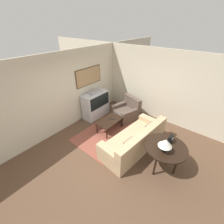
{
  "coord_description": "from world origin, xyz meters",
  "views": [
    {
      "loc": [
        -2.6,
        -2.12,
        3.49
      ],
      "look_at": [
        0.83,
        0.69,
        0.75
      ],
      "focal_mm": 24.0,
      "sensor_mm": 36.0,
      "label": 1
    }
  ],
  "objects_px": {
    "armchair": "(126,112)",
    "table_lamp": "(166,143)",
    "couch": "(135,141)",
    "console_table": "(166,148)",
    "coffee_table": "(110,121)",
    "mantel_clock": "(171,139)",
    "tv": "(96,104)"
  },
  "relations": [
    {
      "from": "armchair",
      "to": "table_lamp",
      "type": "height_order",
      "value": "table_lamp"
    },
    {
      "from": "couch",
      "to": "console_table",
      "type": "height_order",
      "value": "couch"
    },
    {
      "from": "couch",
      "to": "armchair",
      "type": "height_order",
      "value": "armchair"
    },
    {
      "from": "coffee_table",
      "to": "mantel_clock",
      "type": "xyz_separation_m",
      "value": [
        -0.1,
        -2.16,
        0.46
      ]
    },
    {
      "from": "armchair",
      "to": "coffee_table",
      "type": "bearing_deg",
      "value": -72.29
    },
    {
      "from": "tv",
      "to": "mantel_clock",
      "type": "bearing_deg",
      "value": -98.98
    },
    {
      "from": "coffee_table",
      "to": "couch",
      "type": "bearing_deg",
      "value": -99.53
    },
    {
      "from": "armchair",
      "to": "mantel_clock",
      "type": "relative_size",
      "value": 5.6
    },
    {
      "from": "couch",
      "to": "coffee_table",
      "type": "distance_m",
      "value": 1.2
    },
    {
      "from": "armchair",
      "to": "mantel_clock",
      "type": "distance_m",
      "value": 2.53
    },
    {
      "from": "armchair",
      "to": "table_lamp",
      "type": "xyz_separation_m",
      "value": [
        -1.57,
        -2.16,
        0.74
      ]
    },
    {
      "from": "tv",
      "to": "coffee_table",
      "type": "xyz_separation_m",
      "value": [
        -0.42,
        -1.08,
        -0.14
      ]
    },
    {
      "from": "coffee_table",
      "to": "mantel_clock",
      "type": "bearing_deg",
      "value": -92.56
    },
    {
      "from": "tv",
      "to": "console_table",
      "type": "relative_size",
      "value": 1.06
    },
    {
      "from": "armchair",
      "to": "coffee_table",
      "type": "height_order",
      "value": "armchair"
    },
    {
      "from": "tv",
      "to": "console_table",
      "type": "distance_m",
      "value": 3.31
    },
    {
      "from": "couch",
      "to": "table_lamp",
      "type": "xyz_separation_m",
      "value": [
        -0.3,
        -0.97,
        0.73
      ]
    },
    {
      "from": "armchair",
      "to": "mantel_clock",
      "type": "height_order",
      "value": "mantel_clock"
    },
    {
      "from": "couch",
      "to": "console_table",
      "type": "relative_size",
      "value": 2.16
    },
    {
      "from": "couch",
      "to": "mantel_clock",
      "type": "xyz_separation_m",
      "value": [
        0.1,
        -0.97,
        0.56
      ]
    },
    {
      "from": "armchair",
      "to": "console_table",
      "type": "bearing_deg",
      "value": -15.59
    },
    {
      "from": "console_table",
      "to": "table_lamp",
      "type": "height_order",
      "value": "table_lamp"
    },
    {
      "from": "coffee_table",
      "to": "table_lamp",
      "type": "height_order",
      "value": "table_lamp"
    },
    {
      "from": "coffee_table",
      "to": "console_table",
      "type": "xyz_separation_m",
      "value": [
        -0.32,
        -2.15,
        0.29
      ]
    },
    {
      "from": "mantel_clock",
      "to": "coffee_table",
      "type": "bearing_deg",
      "value": 87.44
    },
    {
      "from": "armchair",
      "to": "tv",
      "type": "bearing_deg",
      "value": -131.4
    },
    {
      "from": "tv",
      "to": "coffee_table",
      "type": "bearing_deg",
      "value": -111.0
    },
    {
      "from": "console_table",
      "to": "tv",
      "type": "bearing_deg",
      "value": 77.22
    },
    {
      "from": "console_table",
      "to": "table_lamp",
      "type": "relative_size",
      "value": 2.92
    },
    {
      "from": "table_lamp",
      "to": "mantel_clock",
      "type": "bearing_deg",
      "value": -0.13
    },
    {
      "from": "armchair",
      "to": "table_lamp",
      "type": "relative_size",
      "value": 2.97
    },
    {
      "from": "armchair",
      "to": "mantel_clock",
      "type": "bearing_deg",
      "value": -11.14
    }
  ]
}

